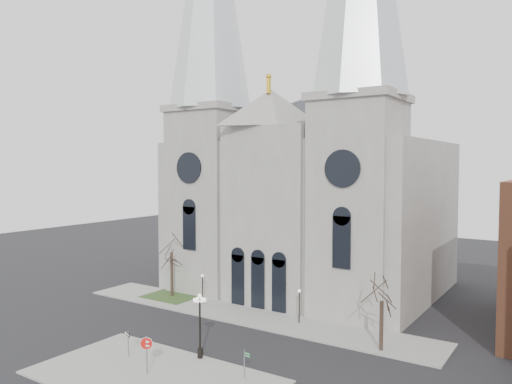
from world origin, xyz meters
The scene contains 13 objects.
ground centered at (0.00, 0.00, 0.00)m, with size 160.00×160.00×0.00m, color black.
sidewalk_near centered at (3.00, -5.00, 0.07)m, with size 18.00×10.00×0.14m, color gray.
sidewalk_far centered at (0.00, 11.00, 0.07)m, with size 40.00×6.00×0.14m, color gray.
grass_patch centered at (-11.00, 12.00, 0.09)m, with size 6.00×5.00×0.18m, color #2C431C.
cathedral centered at (0.00, 22.86, 18.48)m, with size 33.00×26.66×54.00m.
tree_left centered at (-11.00, 12.00, 5.58)m, with size 3.20×3.20×7.50m.
tree_right centered at (15.00, 9.00, 4.47)m, with size 3.20×3.20×6.00m.
ped_lamp_left centered at (-6.00, 11.50, 2.33)m, with size 0.32×0.32×3.26m.
ped_lamp_right centered at (6.00, 11.50, 2.33)m, with size 0.32×0.32×3.26m.
stop_sign centered at (2.32, -4.91, 2.07)m, with size 0.97×0.21×2.73m.
globe_lamp centered at (3.65, -0.50, 3.36)m, with size 1.41×1.41×5.13m.
one_way_sign centered at (-1.26, -3.44, 1.54)m, with size 0.84×0.39×2.05m.
street_name_sign centered at (8.80, -1.68, 1.36)m, with size 0.65×0.16×2.03m.
Camera 1 is at (28.55, -30.22, 15.37)m, focal length 35.00 mm.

